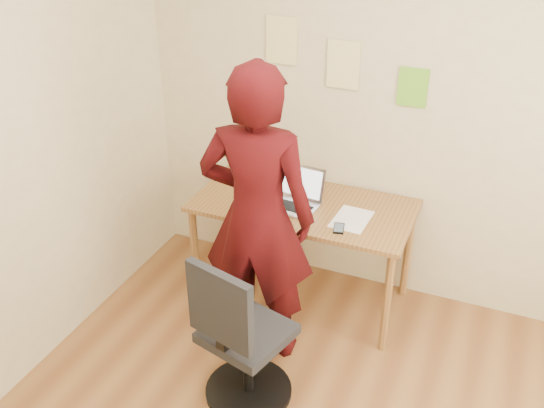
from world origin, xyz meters
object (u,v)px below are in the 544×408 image
at_px(laptop, 295,197).
at_px(office_chair, 240,344).
at_px(person, 257,218).
at_px(desk, 303,215).
at_px(phone, 339,228).

distance_m(laptop, office_chair, 1.05).
relative_size(office_chair, person, 0.52).
height_order(desk, phone, phone).
bearing_deg(desk, office_chair, -88.90).
bearing_deg(office_chair, phone, 85.48).
bearing_deg(desk, laptop, -146.56).
distance_m(desk, laptop, 0.15).
xyz_separation_m(phone, office_chair, (-0.28, -0.80, -0.34)).
relative_size(desk, person, 0.77).
height_order(laptop, office_chair, laptop).
bearing_deg(phone, laptop, 140.44).
xyz_separation_m(desk, laptop, (-0.05, -0.03, 0.14)).
bearing_deg(laptop, office_chair, -80.69).
relative_size(desk, laptop, 4.06).
distance_m(laptop, phone, 0.40).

